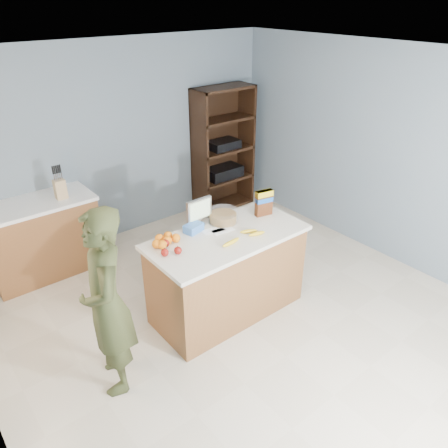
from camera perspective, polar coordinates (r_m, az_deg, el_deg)
floor at (r=4.50m, az=2.86°, el=-12.98°), size 4.50×5.00×0.02m
walls at (r=3.63m, az=3.48°, el=7.04°), size 4.52×5.02×2.51m
counter_peninsula at (r=4.42m, az=0.41°, el=-6.94°), size 1.56×0.76×0.90m
back_cabinet at (r=5.44m, az=-22.66°, el=-1.64°), size 1.24×0.62×0.90m
shelving_unit at (r=6.53m, az=-0.36°, el=9.49°), size 0.90×0.40×1.80m
person at (r=3.56m, az=-15.03°, el=-10.05°), size 0.56×0.69×1.63m
knife_block at (r=5.19m, az=-20.62°, el=4.35°), size 0.12×0.10×0.31m
envelopes at (r=4.24m, az=-0.76°, el=-0.84°), size 0.31×0.20×0.00m
bananas at (r=4.09m, az=2.40°, el=-1.75°), size 0.49×0.18×0.04m
apples at (r=3.91m, az=-7.14°, el=-3.21°), size 0.18×0.25×0.07m
oranges at (r=4.03m, az=-7.72°, el=-2.11°), size 0.28×0.20×0.08m
blue_carton at (r=4.21m, az=-4.00°, el=-0.52°), size 0.20×0.16×0.08m
salad_bowl at (r=4.37m, az=-0.11°, el=0.97°), size 0.30×0.30×0.13m
tv at (r=4.27m, az=-3.25°, el=1.76°), size 0.28×0.12×0.28m
cereal_box at (r=4.48m, az=5.24°, el=3.01°), size 0.19×0.10×0.27m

